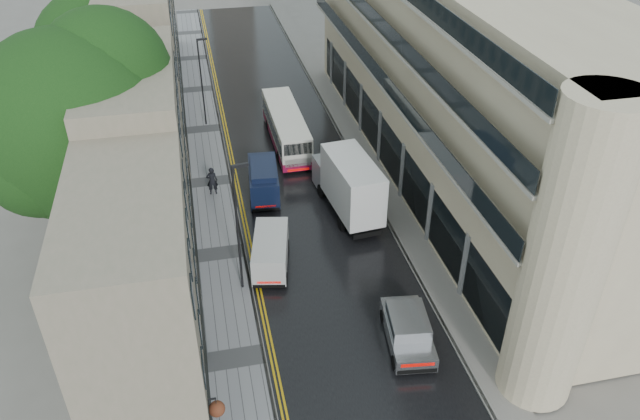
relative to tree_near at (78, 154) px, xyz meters
name	(u,v)px	position (x,y,z in m)	size (l,w,h in m)	color
road	(295,173)	(12.50, 7.50, -6.94)	(9.00, 85.00, 0.02)	black
left_sidewalk	(211,182)	(6.65, 7.50, -6.89)	(2.70, 85.00, 0.12)	gray
right_sidewalk	(368,165)	(17.90, 7.50, -6.89)	(1.80, 85.00, 0.12)	slate
old_shop_row	(145,91)	(3.05, 10.00, -0.95)	(4.50, 56.00, 12.00)	gray
modern_block	(451,75)	(22.80, 6.00, 0.05)	(8.00, 40.00, 14.00)	beige
tree_near	(78,154)	(0.00, 0.00, 0.00)	(10.56, 10.56, 13.89)	black
tree_far	(104,75)	(0.30, 13.00, -0.72)	(9.24, 9.24, 12.46)	black
cream_bus	(279,146)	(11.71, 9.40, -5.61)	(2.19, 9.62, 2.62)	white
white_lorry	(342,202)	(14.04, 0.16, -4.91)	(2.30, 7.68, 4.03)	white
silver_hatchback	(396,355)	(13.80, -11.16, -6.09)	(1.94, 4.45, 1.67)	#A8A8AD
white_van	(253,269)	(8.20, -3.74, -5.96)	(1.84, 4.28, 1.94)	silver
navy_van	(251,193)	(9.01, 3.69, -5.75)	(1.85, 4.62, 2.36)	black
pedestrian	(212,181)	(6.68, 5.83, -5.83)	(0.72, 0.47, 1.98)	black
lamp_post_near	(238,230)	(7.53, -4.06, -3.09)	(0.84, 0.19, 7.48)	black
lamp_post_far	(202,83)	(6.89, 16.64, -3.34)	(0.78, 0.17, 6.97)	black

